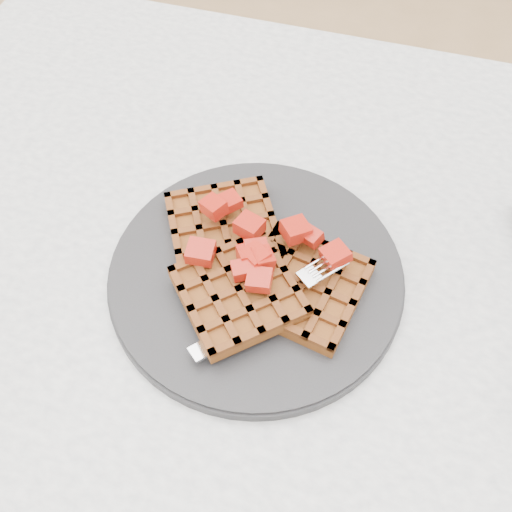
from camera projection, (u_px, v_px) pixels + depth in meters
name	position (u px, v px, depth m)	size (l,w,h in m)	color
ground	(303.00, 468.00, 1.20)	(4.00, 4.00, 0.00)	tan
table	(340.00, 329.00, 0.67)	(1.20, 0.80, 0.75)	silver
plate	(256.00, 274.00, 0.57)	(0.30, 0.30, 0.02)	black
waffles	(255.00, 267.00, 0.55)	(0.23, 0.22, 0.03)	brown
strawberry_pile	(256.00, 248.00, 0.53)	(0.15, 0.15, 0.02)	#880700
fork	(281.00, 304.00, 0.53)	(0.02, 0.18, 0.02)	silver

